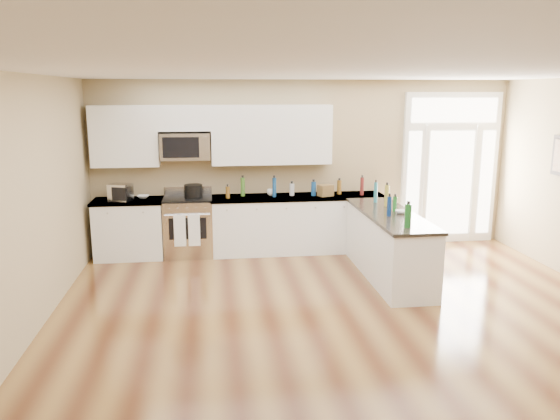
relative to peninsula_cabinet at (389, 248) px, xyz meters
name	(u,v)px	position (x,y,z in m)	size (l,w,h in m)	color
ground	(369,352)	(-0.93, -2.24, -0.43)	(8.00, 8.00, 0.00)	#512B16
room_shell	(375,188)	(-0.93, -2.24, 1.27)	(8.00, 8.00, 8.00)	tan
back_cabinet_left	(130,230)	(-3.80, 1.45, 0.00)	(1.10, 0.66, 0.94)	white
back_cabinet_right	(298,225)	(-1.08, 1.45, 0.00)	(2.85, 0.66, 0.94)	white
peninsula_cabinet	(389,248)	(0.00, 0.00, 0.00)	(0.69, 2.32, 0.94)	white
upper_cabinet_left	(125,136)	(-3.81, 1.59, 1.49)	(1.04, 0.33, 0.95)	white
upper_cabinet_right	(271,135)	(-1.50, 1.59, 1.49)	(1.94, 0.33, 0.95)	white
upper_cabinet_short	(184,118)	(-2.88, 1.59, 1.77)	(0.82, 0.33, 0.40)	white
microwave	(185,146)	(-2.88, 1.56, 1.33)	(0.78, 0.41, 0.42)	silver
entry_door	(450,169)	(1.62, 1.71, 0.87)	(1.70, 0.10, 2.60)	white
kitchen_range	(189,226)	(-2.87, 1.45, 0.04)	(0.77, 0.69, 1.08)	silver
stockpot	(193,191)	(-2.77, 1.45, 0.63)	(0.29, 0.29, 0.22)	black
toaster_oven	(121,192)	(-3.88, 1.35, 0.64)	(0.32, 0.25, 0.27)	silver
cardboard_box	(326,190)	(-0.64, 1.36, 0.60)	(0.23, 0.16, 0.18)	brown
bowl_left	(143,197)	(-3.57, 1.56, 0.53)	(0.19, 0.19, 0.05)	white
bowl_peninsula	(401,212)	(0.14, -0.06, 0.53)	(0.15, 0.15, 0.05)	white
cup_counter	(271,192)	(-1.51, 1.51, 0.56)	(0.14, 0.14, 0.11)	white
counter_bottles	(338,196)	(-0.60, 0.69, 0.64)	(2.39, 2.45, 0.32)	#19591E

